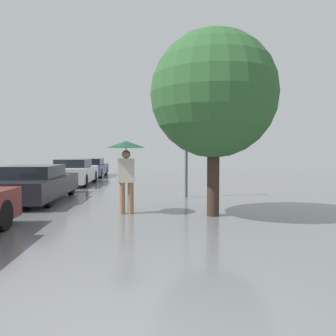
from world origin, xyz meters
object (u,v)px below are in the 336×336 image
Objects in this scene: parked_car_second at (35,184)px; parked_car_third at (75,172)px; street_lamp at (186,127)px; tree at (214,95)px; pedestrian at (126,158)px; parked_car_farthest at (91,168)px.

parked_car_second is 5.34m from parked_car_third.
street_lamp is at bearing -44.99° from parked_car_third.
street_lamp is (4.89, -4.89, 1.84)m from parked_car_third.
parked_car_third is 0.96× the size of tree.
street_lamp reaches higher than parked_car_second.
tree is 1.18× the size of street_lamp.
parked_car_second is (-3.10, 2.50, -0.87)m from pedestrian.
pedestrian is 8.43m from parked_car_third.
pedestrian is 0.40× the size of parked_car_second.
parked_car_farthest is at bearing 103.28° from pedestrian.
tree is (2.16, -0.41, 1.54)m from pedestrian.
pedestrian reaches higher than parked_car_third.
tree reaches higher than parked_car_farthest.
pedestrian is at bearing 169.24° from tree.
parked_car_farthest is 1.17× the size of street_lamp.
pedestrian is 0.41× the size of tree.
tree is (5.24, -13.47, 2.42)m from parked_car_farthest.
tree is at bearing -58.03° from parked_car_third.
parked_car_second is 1.02× the size of parked_car_farthest.
parked_car_second is 10.56m from parked_car_farthest.
tree reaches higher than pedestrian.
parked_car_farthest is at bearing 116.22° from street_lamp.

